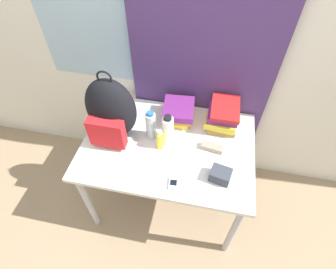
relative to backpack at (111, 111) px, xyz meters
The scene contains 13 objects.
ground_plane 1.14m from the backpack, 48.05° to the right, with size 12.00×12.00×0.00m, color #9E8466.
wall_back 0.67m from the backpack, 51.69° to the left, with size 6.00×0.06×2.50m.
curtain_blue 0.73m from the backpack, 38.72° to the left, with size 1.00×0.04×2.50m.
desk 0.50m from the backpack, ahead, with size 1.18×0.82×0.76m.
backpack is the anchor object (origin of this frame).
book_stack_left 0.50m from the backpack, 30.36° to the left, with size 0.24×0.27×0.13m.
book_stack_center 0.78m from the backpack, 18.64° to the left, with size 0.23×0.28×0.17m.
water_bottle 0.28m from the backpack, ahead, with size 0.07×0.07×0.23m.
sports_bottle 0.39m from the backpack, ahead, with size 0.08×0.08×0.25m.
sunscreen_bottle 0.37m from the backpack, ahead, with size 0.05×0.05×0.16m.
cell_phone 0.62m from the backpack, 33.52° to the right, with size 0.06×0.09×0.02m.
sunglasses_case 0.72m from the backpack, ahead, with size 0.16×0.08×0.04m.
camera_pouch 0.81m from the backpack, 16.23° to the right, with size 0.14×0.12×0.08m.
Camera 1 is at (0.23, -0.70, 2.17)m, focal length 28.00 mm.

